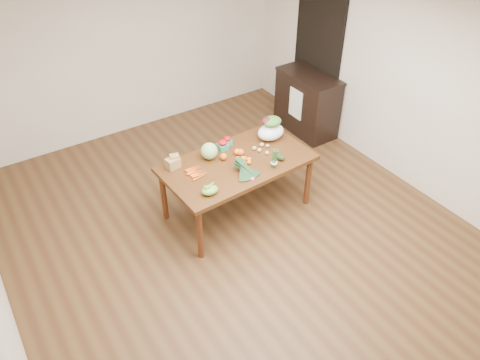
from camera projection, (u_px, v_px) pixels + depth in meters
floor at (237, 235)px, 5.58m from camera, size 6.00×6.00×0.00m
ceiling at (236, 4)px, 3.94m from camera, size 5.00×6.00×0.02m
room_walls at (237, 139)px, 4.76m from camera, size 5.02×6.02×2.70m
dining_table at (237, 187)px, 5.71m from camera, size 1.80×1.06×0.75m
doorway_dark at (317, 60)px, 7.08m from camera, size 0.02×1.00×2.10m
cabinet at (307, 103)px, 7.21m from camera, size 0.52×1.02×0.94m
dish_towel at (296, 104)px, 7.03m from camera, size 0.02×0.28×0.45m
paper_bag at (173, 162)px, 5.35m from camera, size 0.21×0.18×0.15m
cabbage at (209, 151)px, 5.48m from camera, size 0.20×0.20×0.20m
strawberry_basket_a at (223, 146)px, 5.66m from camera, size 0.12×0.12×0.10m
strawberry_basket_b at (227, 141)px, 5.75m from camera, size 0.10×0.10×0.09m
orange_a at (224, 157)px, 5.49m from camera, size 0.08×0.08×0.08m
orange_b at (237, 152)px, 5.58m from camera, size 0.08×0.08×0.08m
orange_c at (241, 152)px, 5.56m from camera, size 0.08×0.08×0.08m
mandarin_cluster at (243, 159)px, 5.45m from camera, size 0.19×0.19×0.08m
carrots at (196, 172)px, 5.29m from camera, size 0.23×0.25×0.03m
snap_pea_bag at (210, 190)px, 4.99m from camera, size 0.19×0.14×0.09m
kale_bunch at (247, 170)px, 5.22m from camera, size 0.34×0.41×0.16m
asparagus_bundle at (274, 158)px, 5.32m from camera, size 0.09×0.12×0.26m
potato_a at (259, 150)px, 5.64m from camera, size 0.05×0.05×0.05m
potato_b at (267, 153)px, 5.59m from camera, size 0.05×0.05×0.04m
potato_c at (262, 145)px, 5.73m from camera, size 0.06×0.05×0.05m
potato_d at (254, 148)px, 5.67m from camera, size 0.06×0.05×0.05m
potato_e at (268, 146)px, 5.71m from camera, size 0.05×0.04×0.04m
avocado_a at (281, 158)px, 5.49m from camera, size 0.10×0.12×0.07m
avocado_b at (277, 154)px, 5.54m from camera, size 0.11×0.13×0.08m
salad_bag at (271, 129)px, 5.80m from camera, size 0.36×0.28×0.27m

